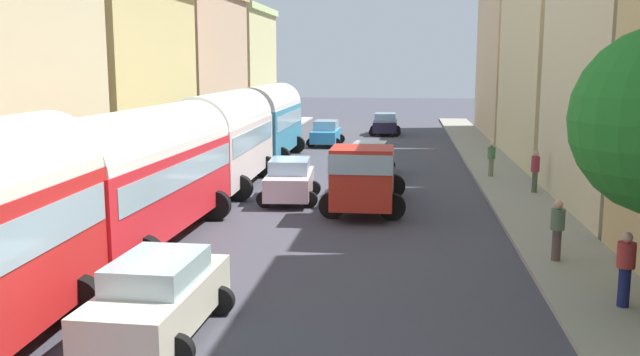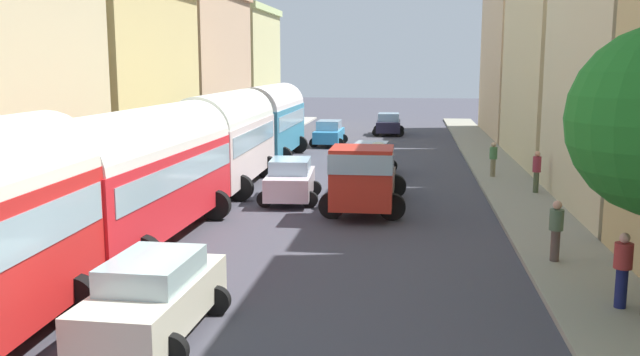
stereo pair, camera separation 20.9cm
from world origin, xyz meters
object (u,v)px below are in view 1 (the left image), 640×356
car_1 (385,124)px  pedestrian_2 (557,228)px  parked_bus_2 (225,136)px  car_0 (369,159)px  car_3 (290,180)px  pedestrian_3 (535,170)px  parked_bus_1 (144,170)px  pedestrian_0 (491,158)px  cargo_truck_0 (364,176)px  parked_bus_3 (268,118)px  car_4 (326,133)px  pedestrian_4 (625,267)px  car_2 (158,297)px

car_1 → pedestrian_2: pedestrian_2 is taller
parked_bus_2 → car_1: parked_bus_2 is taller
parked_bus_2 → car_0: parked_bus_2 is taller
car_0 → car_3: (-2.66, -6.53, 0.03)m
pedestrian_3 → pedestrian_2: bearing=-97.0°
car_0 → car_1: bearing=89.5°
parked_bus_1 → car_3: (3.15, 6.50, -1.33)m
parked_bus_1 → pedestrian_0: size_ratio=5.79×
cargo_truck_0 → car_1: 26.96m
parked_bus_2 → car_1: size_ratio=2.36×
cargo_truck_0 → pedestrian_2: bearing=-48.2°
parked_bus_3 → parked_bus_1: bearing=-90.0°
car_4 → parked_bus_1: bearing=-95.6°
parked_bus_2 → pedestrian_0: (11.34, 3.62, -1.23)m
pedestrian_3 → pedestrian_0: bearing=108.1°
parked_bus_1 → car_4: parked_bus_1 is taller
cargo_truck_0 → pedestrian_3: size_ratio=3.72×
pedestrian_0 → pedestrian_4: pedestrian_4 is taller
cargo_truck_0 → pedestrian_3: (6.53, 3.80, -0.26)m
car_1 → car_4: 8.05m
parked_bus_3 → pedestrian_0: (11.34, -5.38, -1.26)m
pedestrian_3 → pedestrian_4: size_ratio=1.03×
car_4 → pedestrian_3: 18.89m
car_1 → pedestrian_4: bearing=-80.5°
parked_bus_2 → pedestrian_3: (12.58, -0.17, -1.17)m
car_2 → car_3: 13.23m
car_2 → pedestrian_0: (8.48, 19.35, 0.19)m
car_4 → pedestrian_0: pedestrian_0 is taller
car_2 → pedestrian_2: (8.53, 5.79, 0.19)m
parked_bus_2 → pedestrian_3: 12.63m
parked_bus_2 → car_2: 16.05m
car_0 → car_2: car_2 is taller
parked_bus_2 → pedestrian_2: parked_bus_2 is taller
parked_bus_3 → pedestrian_3: 15.61m
cargo_truck_0 → pedestrian_3: cargo_truck_0 is taller
cargo_truck_0 → car_3: (-2.90, 1.48, -0.48)m
pedestrian_0 → cargo_truck_0: bearing=-124.9°
parked_bus_3 → cargo_truck_0: bearing=-65.0°
parked_bus_2 → cargo_truck_0: (6.04, -3.98, -0.92)m
cargo_truck_0 → car_0: 8.02m
car_4 → pedestrian_4: size_ratio=2.30×
car_3 → pedestrian_4: bearing=-50.5°
pedestrian_2 → pedestrian_4: bearing=-78.8°
car_1 → pedestrian_0: 20.09m
parked_bus_2 → cargo_truck_0: parked_bus_2 is taller
cargo_truck_0 → car_4: (-3.63, 19.73, -0.49)m
parked_bus_3 → car_3: parked_bus_3 is taller
car_0 → pedestrian_3: (6.78, -4.20, 0.25)m
parked_bus_1 → parked_bus_3: (-0.00, 18.00, 0.10)m
parked_bus_1 → car_4: 24.91m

